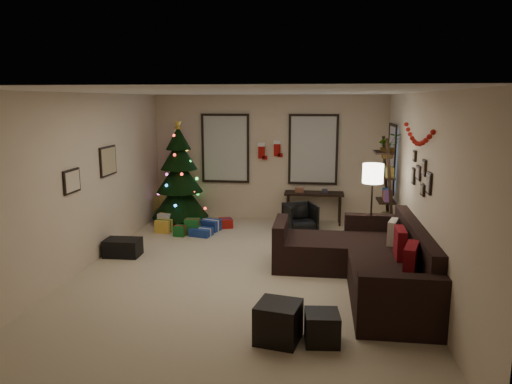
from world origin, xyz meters
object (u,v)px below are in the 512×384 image
desk (314,196)px  bookshelf (387,194)px  desk_chair (300,217)px  christmas_tree (179,179)px  sofa (368,263)px

desk → bookshelf: size_ratio=0.63×
desk_chair → bookshelf: bookshelf is taller
christmas_tree → desk: bearing=4.8°
desk → bookshelf: 1.95m
desk → christmas_tree: bearing=-175.2°
desk_chair → sofa: bearing=-90.4°
sofa → bookshelf: size_ratio=1.56×
christmas_tree → desk_chair: bearing=-9.0°
christmas_tree → desk_chair: (2.59, -0.41, -0.64)m
sofa → desk: 3.48m
sofa → desk_chair: bearing=111.5°
sofa → bookshelf: (0.49, 1.97, 0.64)m
sofa → desk: sofa is taller
bookshelf → sofa: bearing=-104.1°
desk → sofa: bearing=-76.4°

